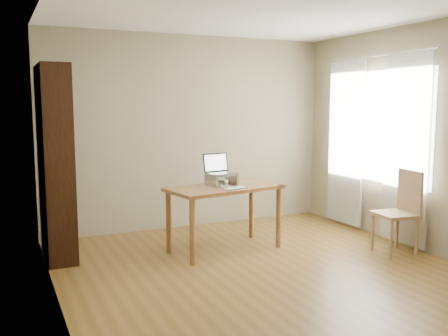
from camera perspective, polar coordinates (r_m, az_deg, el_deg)
room at (r=4.82m, az=6.02°, el=2.70°), size 4.04×4.54×2.64m
bookshelf at (r=5.73m, az=-18.66°, el=0.57°), size 0.30×0.90×2.10m
curtains at (r=6.58m, az=16.71°, el=2.55°), size 0.03×1.90×2.25m
desk at (r=5.72m, az=0.06°, el=-3.17°), size 1.38×0.85×0.75m
laptop_stand at (r=5.76m, az=-0.27°, el=-1.17°), size 0.32×0.25×0.13m
laptop at (r=5.80m, az=-0.50°, el=-0.05°), size 0.36×0.32×0.23m
keyboard at (r=5.52m, az=1.27°, el=-2.34°), size 0.30×0.19×0.02m
coaster at (r=5.81m, az=6.61°, el=-1.96°), size 0.09×0.09×0.01m
cat at (r=5.78m, az=-0.68°, el=-1.34°), size 0.24×0.48×0.15m
chair at (r=6.01m, az=19.50°, el=-4.39°), size 0.46×0.46×0.94m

